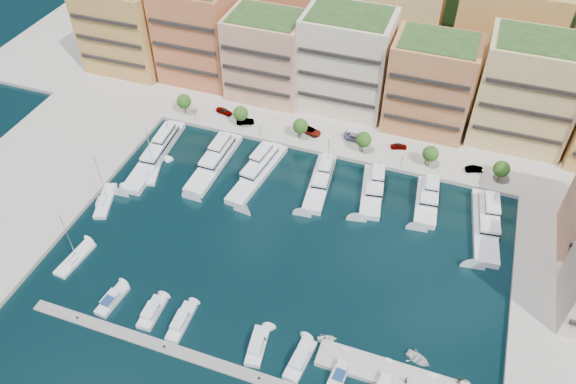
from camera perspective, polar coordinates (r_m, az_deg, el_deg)
name	(u,v)px	position (r m, az deg, el deg)	size (l,w,h in m)	color
ground	(285,244)	(117.25, -0.28, -5.29)	(400.00, 400.00, 0.00)	black
north_quay	(359,88)	(163.03, 7.20, 10.44)	(220.00, 64.00, 2.00)	#9E998E
west_quay	(14,200)	(140.53, -26.04, -0.71)	(34.00, 76.00, 2.00)	#9E998E
hillside	(393,15)	(204.43, 10.66, 17.29)	(240.00, 40.00, 58.00)	#283D19
south_pontoon	(211,363)	(102.31, -7.86, -16.83)	(72.00, 2.20, 0.35)	gray
finger_pier	(409,382)	(101.84, 12.17, -18.32)	(32.00, 5.00, 2.00)	#9E998E
apartment_0	(124,27)	(170.69, -16.32, 15.82)	(22.00, 16.50, 24.80)	#D5894E
apartment_1	(197,33)	(160.95, -9.18, 15.68)	(20.00, 16.50, 26.80)	#C36241
apartment_2	(267,56)	(152.33, -2.17, 13.64)	(20.00, 15.50, 22.80)	#EAAE82
apartment_3	(346,61)	(147.80, 5.93, 13.09)	(22.00, 16.50, 25.80)	beige
apartment_4	(431,84)	(144.03, 14.29, 10.56)	(20.00, 15.50, 23.80)	#C27F48
apartment_5	(527,92)	(145.69, 23.08, 9.37)	(22.00, 16.50, 26.80)	#DABA73
backblock_1	(290,3)	(171.21, 0.18, 18.62)	(26.00, 18.00, 30.00)	#C27F48
backblock_2	(392,19)	(164.74, 10.53, 16.85)	(26.00, 18.00, 30.00)	#DABA73
backblock_3	(504,37)	(163.61, 21.12, 14.47)	(26.00, 18.00, 30.00)	#D5894E
tree_0	(184,101)	(150.36, -10.52, 9.04)	(3.80, 3.80, 5.65)	#473323
tree_1	(241,113)	(144.03, -4.84, 7.96)	(3.80, 3.80, 5.65)	#473323
tree_2	(300,126)	(139.26, 1.27, 6.71)	(3.80, 3.80, 5.65)	#473323
tree_3	(364,140)	(136.22, 7.69, 5.30)	(3.80, 3.80, 5.65)	#473323
tree_4	(431,154)	(135.01, 14.28, 3.78)	(3.80, 3.80, 5.65)	#473323
tree_5	(502,169)	(135.69, 20.87, 2.21)	(3.80, 3.80, 5.65)	#473323
lamppost_0	(194,112)	(147.53, -9.50, 8.00)	(0.30, 0.30, 4.20)	black
lamppost_1	(259,126)	(140.89, -2.93, 6.68)	(0.30, 0.30, 4.20)	black
lamppost_2	(329,141)	(136.32, 4.15, 5.16)	(0.30, 0.30, 4.20)	black
lamppost_3	(403,157)	(134.02, 11.56, 3.47)	(0.30, 0.30, 4.20)	black
lamppost_4	(481,174)	(134.13, 19.06, 1.70)	(0.30, 0.30, 4.20)	black
yacht_0	(157,151)	(140.82, -13.15, 4.05)	(6.50, 27.11, 7.30)	white
yacht_1	(216,160)	(135.92, -7.38, 3.25)	(5.32, 22.69, 7.30)	white
yacht_2	(259,170)	(132.09, -2.98, 2.26)	(7.26, 23.08, 7.30)	white
yacht_3	(321,180)	(129.60, 3.36, 1.27)	(6.13, 19.52, 7.30)	white
yacht_4	(373,189)	(128.69, 8.59, 0.31)	(7.21, 17.37, 7.30)	white
yacht_5	(427,199)	(128.59, 13.97, -0.66)	(6.18, 15.51, 7.30)	white
yacht_6	(486,222)	(127.02, 19.44, -2.89)	(7.61, 22.10, 7.30)	white
cruiser_1	(112,300)	(112.81, -17.45, -10.43)	(3.26, 7.79, 2.66)	silver
cruiser_2	(152,313)	(109.16, -13.66, -11.83)	(3.09, 7.39, 2.55)	silver
cruiser_3	(181,322)	(106.87, -10.81, -12.86)	(2.87, 8.61, 2.55)	silver
cruiser_5	(257,346)	(102.57, -3.14, -15.39)	(3.79, 8.17, 2.55)	silver
cruiser_6	(300,360)	(101.11, 1.22, -16.70)	(3.73, 8.70, 2.55)	silver
cruiser_7	(340,373)	(100.29, 5.29, -17.81)	(3.23, 7.70, 2.66)	silver
sailboat_2	(153,172)	(136.61, -13.55, 2.03)	(5.44, 9.96, 13.20)	white
sailboat_1	(105,201)	(131.98, -18.06, -0.91)	(6.18, 11.15, 13.20)	white
sailboat_0	(75,259)	(122.01, -20.82, -6.42)	(3.75, 9.94, 13.20)	white
tender_0	(327,339)	(103.62, 4.00, -14.70)	(2.50, 3.50, 0.72)	white
tender_3	(466,382)	(103.74, 17.61, -17.88)	(1.29, 1.49, 0.79)	beige
tender_2	(418,359)	(103.75, 13.08, -16.21)	(3.16, 4.42, 0.92)	silver
car_0	(224,111)	(150.47, -6.51, 8.17)	(1.80, 4.47, 1.52)	gray
car_1	(245,121)	(146.30, -4.38, 7.18)	(1.58, 4.54, 1.50)	gray
car_2	(310,131)	(142.79, 2.29, 6.26)	(2.59, 5.63, 1.56)	gray
car_3	(356,138)	(141.29, 6.88, 5.51)	(2.39, 5.88, 1.71)	gray
car_4	(399,146)	(140.61, 11.19, 4.60)	(1.61, 3.99, 1.36)	gray
car_5	(474,169)	(138.50, 18.41, 2.24)	(1.46, 4.17, 1.37)	gray
person_0	(406,380)	(99.67, 11.89, -18.20)	(0.67, 0.44, 1.85)	#283051
person_1	(459,380)	(101.81, 16.95, -17.79)	(0.85, 0.67, 1.76)	#49342C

